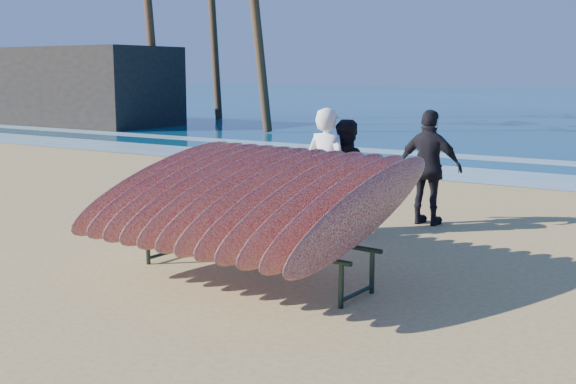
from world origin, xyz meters
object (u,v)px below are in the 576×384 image
at_px(person_dark_b, 429,168).
at_px(person_dark_a, 349,177).
at_px(person_white, 327,172).
at_px(building, 89,86).
at_px(surfboard_rack, 252,197).

bearing_deg(person_dark_b, person_dark_a, 58.60).
distance_m(person_white, building, 24.63).
height_order(person_white, person_dark_a, person_white).
xyz_separation_m(surfboard_rack, person_dark_a, (-0.17, 2.81, -0.12)).
distance_m(person_dark_a, building, 24.71).
relative_size(person_white, building, 0.24).
height_order(surfboard_rack, building, building).
xyz_separation_m(person_white, person_dark_a, (0.25, 0.24, -0.09)).
relative_size(surfboard_rack, building, 0.43).
xyz_separation_m(person_dark_a, building, (-20.67, 13.50, 0.88)).
distance_m(person_dark_b, building, 24.73).
height_order(person_white, person_dark_b, person_white).
height_order(person_dark_b, building, building).
bearing_deg(building, surfboard_rack, -38.04).
bearing_deg(building, person_white, -33.93).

